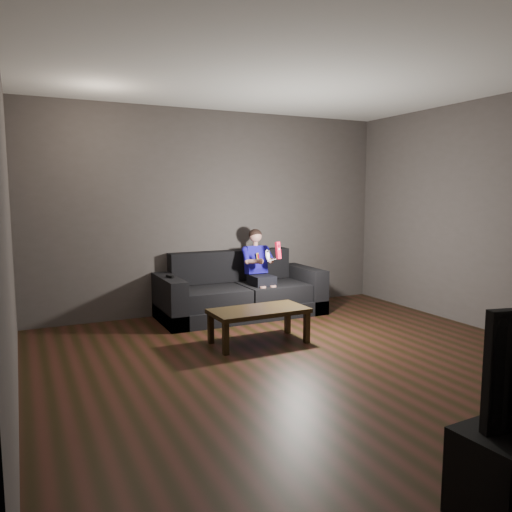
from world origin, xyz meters
TOP-DOWN VIEW (x-y plane):
  - floor at (0.00, 0.00)m, footprint 5.00×5.00m
  - back_wall at (0.00, 2.50)m, footprint 5.00×0.04m
  - left_wall at (-2.50, 0.00)m, footprint 0.04×5.00m
  - right_wall at (2.50, 0.00)m, footprint 0.04×5.00m
  - ceiling at (0.00, 0.00)m, footprint 5.00×5.00m
  - sofa at (0.17, 2.07)m, footprint 2.14×0.93m
  - child at (0.41, 2.01)m, footprint 0.41×0.51m
  - wii_remote_red at (0.49, 1.62)m, footprint 0.06×0.09m
  - nunchuk_white at (0.34, 1.62)m, footprint 0.06×0.09m
  - wii_remote_black at (-0.80, 1.99)m, footprint 0.07×0.14m
  - coffee_table at (-0.15, 0.85)m, footprint 1.05×0.55m

SIDE VIEW (x-z plane):
  - floor at x=0.00m, z-range 0.00..0.00m
  - sofa at x=0.17m, z-range -0.14..0.68m
  - coffee_table at x=-0.15m, z-range 0.14..0.51m
  - wii_remote_black at x=-0.80m, z-range 0.58..0.61m
  - child at x=0.41m, z-range 0.17..1.19m
  - nunchuk_white at x=0.34m, z-range 0.77..0.92m
  - wii_remote_red at x=0.49m, z-range 0.79..1.00m
  - back_wall at x=0.00m, z-range 0.00..2.70m
  - left_wall at x=-2.50m, z-range 0.00..2.70m
  - right_wall at x=2.50m, z-range 0.00..2.70m
  - ceiling at x=0.00m, z-range 2.69..2.71m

